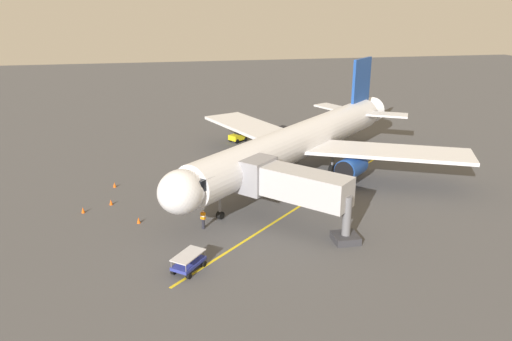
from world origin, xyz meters
The scene contains 12 objects.
ground_plane centered at (0.00, 0.00, 0.00)m, with size 220.00×220.00×0.00m, color #4C4C4F.
apron_lead_in_line centered at (-0.95, 8.05, 0.01)m, with size 0.24×40.00×0.01m, color yellow.
airplane centered at (-1.15, 1.86, 4.00)m, with size 33.29×32.85×11.50m.
jet_bridge centered at (3.33, 13.52, 3.76)m, with size 9.33×9.64×5.40m.
ground_crew_marshaller centered at (10.49, 13.05, 0.89)m, with size 0.47×0.45×1.71m.
baggage_cart_near_nose centered at (12.14, 19.71, 0.66)m, with size 2.71×2.91×1.27m.
tug_portside centered at (-3.26, -14.69, 0.70)m, with size 2.74×2.45×1.50m.
tug_starboard_side centered at (3.27, -13.53, 0.70)m, with size 2.75×2.54×1.50m.
safety_cone_nose_left centered at (18.66, 6.24, 0.28)m, with size 0.32×0.32×0.55m, color #F2590F.
safety_cone_nose_right centered at (18.69, 1.47, 0.28)m, with size 0.32×0.32×0.55m, color #F2590F.
safety_cone_wing_port centered at (15.94, 10.90, 0.28)m, with size 0.32×0.32×0.55m, color #F2590F.
safety_cone_wing_starboard centered at (21.01, 7.68, 0.28)m, with size 0.32×0.32×0.55m, color #F2590F.
Camera 1 is at (13.29, 51.06, 18.36)m, focal length 34.37 mm.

